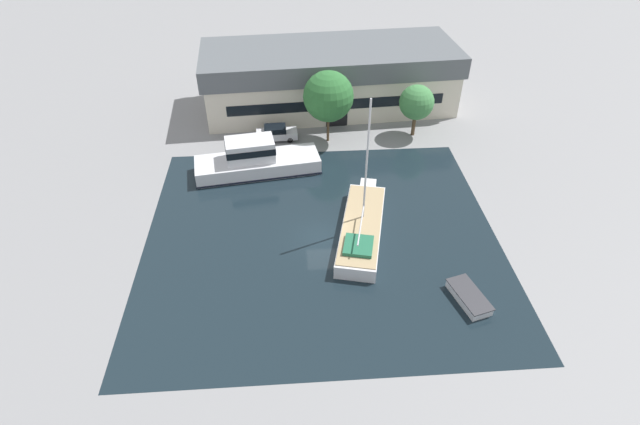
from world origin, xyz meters
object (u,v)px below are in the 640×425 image
warehouse_building (330,77)px  quay_tree_near_building (328,96)px  parked_car (276,133)px  motor_cruiser (255,160)px  quay_tree_by_water (417,102)px  small_dinghy (469,297)px  sailboat_moored (362,227)px

warehouse_building → quay_tree_near_building: bearing=-99.9°
parked_car → motor_cruiser: 6.46m
quay_tree_by_water → parked_car: bearing=-179.8°
parked_car → warehouse_building: bearing=138.7°
quay_tree_near_building → small_dinghy: quay_tree_near_building is taller
quay_tree_near_building → parked_car: 7.01m
warehouse_building → parked_car: (-6.36, -7.85, -2.76)m
parked_car → motor_cruiser: motor_cruiser is taller
warehouse_building → sailboat_moored: bearing=-92.4°
quay_tree_by_water → warehouse_building: bearing=137.5°
sailboat_moored → motor_cruiser: bearing=145.3°
parked_car → sailboat_moored: 17.60m
quay_tree_by_water → sailboat_moored: 18.23m
warehouse_building → sailboat_moored: size_ratio=2.44×
warehouse_building → parked_car: size_ratio=6.72×
motor_cruiser → sailboat_moored: bearing=-146.2°
quay_tree_by_water → small_dinghy: size_ratio=1.40×
warehouse_building → parked_car: bearing=-133.1°
quay_tree_near_building → quay_tree_by_water: bearing=3.9°
parked_car → sailboat_moored: size_ratio=0.36×
parked_car → quay_tree_by_water: bearing=87.9°
warehouse_building → quay_tree_by_water: size_ratio=5.25×
quay_tree_near_building → quay_tree_by_water: (9.37, 0.64, -1.29)m
motor_cruiser → warehouse_building: bearing=-39.2°
quay_tree_by_water → motor_cruiser: size_ratio=0.46×
quay_tree_by_water → sailboat_moored: (-7.82, -16.17, -3.12)m
quay_tree_by_water → small_dinghy: 24.33m
sailboat_moored → small_dinghy: (6.66, -7.89, -0.34)m
warehouse_building → quay_tree_by_water: bearing=-46.6°
quay_tree_by_water → motor_cruiser: bearing=-159.9°
warehouse_building → sailboat_moored: (0.69, -23.97, -2.86)m
parked_car → sailboat_moored: (7.05, -16.12, -0.10)m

